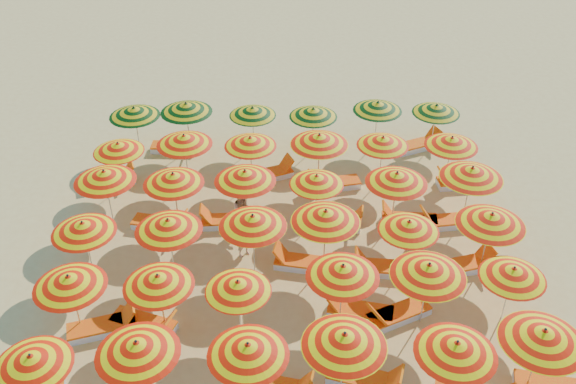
{
  "coord_description": "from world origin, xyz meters",
  "views": [
    {
      "loc": [
        -0.37,
        -14.74,
        12.37
      ],
      "look_at": [
        0.0,
        0.5,
        1.6
      ],
      "focal_mm": 40.0,
      "sensor_mm": 36.0,
      "label": 1
    }
  ],
  "objects_px": {
    "umbrella_21": "(317,180)",
    "lounger_5": "(104,327)",
    "umbrella_27": "(319,140)",
    "beachgoer_a": "(244,237)",
    "umbrella_15": "(326,216)",
    "lounger_13": "(228,221)",
    "lounger_21": "(176,147)",
    "umbrella_14": "(253,221)",
    "umbrella_34": "(378,106)",
    "umbrella_24": "(118,147)",
    "lounger_17": "(111,180)",
    "umbrella_13": "(168,225)",
    "lounger_20": "(461,182)",
    "umbrella_8": "(238,286)",
    "umbrella_31": "(186,108)",
    "umbrella_6": "(69,281)",
    "umbrella_26": "(250,142)",
    "lounger_7": "(358,311)",
    "umbrella_32": "(253,111)",
    "umbrella_29": "(452,142)",
    "lounger_6": "(145,324)",
    "umbrella_5": "(543,336)",
    "lounger_9": "(303,263)",
    "umbrella_3": "(344,340)",
    "lounger_11": "(464,266)",
    "umbrella_28": "(383,141)",
    "umbrella_30": "(134,112)",
    "lounger_22": "(418,145)",
    "umbrella_1": "(137,348)",
    "umbrella_23": "(472,173)",
    "umbrella_35": "(436,109)",
    "umbrella_18": "(104,176)",
    "umbrella_33": "(313,113)",
    "umbrella_0": "(31,361)",
    "umbrella_7": "(158,281)",
    "umbrella_25": "(184,140)",
    "umbrella_19": "(173,179)",
    "umbrella_17": "(491,219)",
    "umbrella_10": "(429,270)",
    "umbrella_2": "(248,349)",
    "lounger_8": "(397,314)",
    "lounger_16": "(446,222)",
    "lounger_15": "(408,220)",
    "lounger_10": "(383,268)",
    "lounger_19": "(333,184)"
  },
  "relations": [
    {
      "from": "umbrella_31",
      "to": "umbrella_6",
      "type": "bearing_deg",
      "value": -102.17
    },
    {
      "from": "umbrella_30",
      "to": "lounger_5",
      "type": "height_order",
      "value": "umbrella_30"
    },
    {
      "from": "umbrella_31",
      "to": "lounger_20",
      "type": "relative_size",
      "value": 1.28
    },
    {
      "from": "umbrella_7",
      "to": "lounger_5",
      "type": "relative_size",
      "value": 1.13
    },
    {
      "from": "umbrella_35",
      "to": "lounger_8",
      "type": "distance_m",
      "value": 9.08
    },
    {
      "from": "umbrella_24",
      "to": "lounger_17",
      "type": "bearing_deg",
      "value": 161.23
    },
    {
      "from": "umbrella_13",
      "to": "lounger_6",
      "type": "relative_size",
      "value": 1.33
    },
    {
      "from": "umbrella_25",
      "to": "lounger_17",
      "type": "distance_m",
      "value": 3.07
    },
    {
      "from": "umbrella_34",
      "to": "lounger_11",
      "type": "xyz_separation_m",
      "value": [
        1.62,
        -6.87,
        -1.49
      ]
    },
    {
      "from": "umbrella_10",
      "to": "umbrella_23",
      "type": "distance_m",
      "value": 4.76
    },
    {
      "from": "umbrella_24",
      "to": "umbrella_25",
      "type": "relative_size",
      "value": 0.78
    },
    {
      "from": "umbrella_2",
      "to": "lounger_16",
      "type": "bearing_deg",
      "value": 46.7
    },
    {
      "from": "umbrella_21",
      "to": "lounger_5",
      "type": "relative_size",
      "value": 0.97
    },
    {
      "from": "umbrella_14",
      "to": "umbrella_34",
      "type": "height_order",
      "value": "umbrella_14"
    },
    {
      "from": "umbrella_8",
      "to": "umbrella_25",
      "type": "height_order",
      "value": "umbrella_25"
    },
    {
      "from": "umbrella_26",
      "to": "beachgoer_a",
      "type": "xyz_separation_m",
      "value": [
        -0.14,
        -3.76,
        -0.96
      ]
    },
    {
      "from": "umbrella_3",
      "to": "umbrella_31",
      "type": "relative_size",
      "value": 1.09
    },
    {
      "from": "lounger_6",
      "to": "lounger_16",
      "type": "height_order",
      "value": "same"
    },
    {
      "from": "umbrella_23",
      "to": "umbrella_29",
      "type": "distance_m",
      "value": 2.08
    },
    {
      "from": "umbrella_13",
      "to": "lounger_20",
      "type": "height_order",
      "value": "umbrella_13"
    },
    {
      "from": "umbrella_30",
      "to": "umbrella_35",
      "type": "height_order",
      "value": "umbrella_30"
    },
    {
      "from": "lounger_8",
      "to": "lounger_11",
      "type": "distance_m",
      "value": 2.87
    },
    {
      "from": "lounger_10",
      "to": "umbrella_26",
      "type": "bearing_deg",
      "value": -43.4
    },
    {
      "from": "umbrella_1",
      "to": "umbrella_31",
      "type": "distance_m",
      "value": 10.98
    },
    {
      "from": "umbrella_29",
      "to": "lounger_6",
      "type": "height_order",
      "value": "umbrella_29"
    },
    {
      "from": "umbrella_18",
      "to": "umbrella_33",
      "type": "relative_size",
      "value": 1.06
    },
    {
      "from": "umbrella_28",
      "to": "lounger_13",
      "type": "relative_size",
      "value": 1.11
    },
    {
      "from": "umbrella_6",
      "to": "lounger_20",
      "type": "relative_size",
      "value": 1.27
    },
    {
      "from": "umbrella_8",
      "to": "lounger_20",
      "type": "distance_m",
      "value": 9.7
    },
    {
      "from": "lounger_7",
      "to": "umbrella_17",
      "type": "bearing_deg",
      "value": -141.22
    },
    {
      "from": "beachgoer_a",
      "to": "umbrella_15",
      "type": "bearing_deg",
      "value": -48.87
    },
    {
      "from": "umbrella_21",
      "to": "umbrella_27",
      "type": "height_order",
      "value": "umbrella_27"
    },
    {
      "from": "umbrella_2",
      "to": "umbrella_15",
      "type": "height_order",
      "value": "umbrella_15"
    },
    {
      "from": "umbrella_5",
      "to": "lounger_9",
      "type": "relative_size",
      "value": 1.37
    },
    {
      "from": "umbrella_14",
      "to": "lounger_22",
      "type": "relative_size",
      "value": 1.37
    },
    {
      "from": "lounger_13",
      "to": "lounger_21",
      "type": "distance_m",
      "value": 4.95
    },
    {
      "from": "lounger_7",
      "to": "umbrella_32",
      "type": "bearing_deg",
      "value": -57.37
    },
    {
      "from": "umbrella_18",
      "to": "lounger_19",
      "type": "height_order",
      "value": "umbrella_18"
    },
    {
      "from": "umbrella_7",
      "to": "umbrella_10",
      "type": "xyz_separation_m",
      "value": [
        6.6,
        0.06,
        0.14
      ]
    },
    {
      "from": "umbrella_17",
      "to": "lounger_15",
      "type": "bearing_deg",
      "value": 129.3
    },
    {
      "from": "umbrella_21",
      "to": "umbrella_28",
      "type": "relative_size",
      "value": 0.91
    },
    {
      "from": "umbrella_1",
      "to": "umbrella_19",
      "type": "relative_size",
      "value": 1.22
    },
    {
      "from": "lounger_11",
      "to": "lounger_20",
      "type": "relative_size",
      "value": 1.03
    },
    {
      "from": "umbrella_21",
      "to": "umbrella_27",
      "type": "distance_m",
      "value": 2.01
    },
    {
      "from": "umbrella_21",
      "to": "umbrella_29",
      "type": "bearing_deg",
      "value": 23.57
    },
    {
      "from": "umbrella_19",
      "to": "lounger_20",
      "type": "distance_m",
      "value": 9.63
    },
    {
      "from": "umbrella_1",
      "to": "umbrella_28",
      "type": "bearing_deg",
      "value": 52.91
    },
    {
      "from": "umbrella_0",
      "to": "umbrella_31",
      "type": "height_order",
      "value": "umbrella_31"
    },
    {
      "from": "umbrella_14",
      "to": "umbrella_17",
      "type": "height_order",
      "value": "umbrella_17"
    },
    {
      "from": "lounger_21",
      "to": "umbrella_0",
      "type": "bearing_deg",
      "value": -94.52
    }
  ]
}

